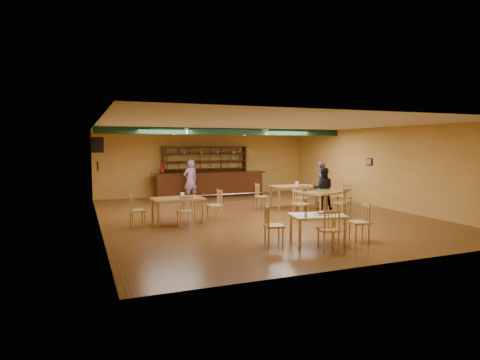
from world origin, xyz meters
name	(u,v)px	position (x,y,z in m)	size (l,w,h in m)	color
floor	(257,215)	(0.00, 0.00, 0.00)	(12.00, 12.00, 0.00)	#563518
ceiling_beam	(228,132)	(0.00, 2.80, 2.87)	(10.00, 0.30, 0.25)	#10321F
track_rail_left	(180,130)	(-1.80, 3.40, 2.94)	(0.05, 2.50, 0.05)	silver
track_rail_right	(255,131)	(1.40, 3.40, 2.94)	(0.05, 2.50, 0.05)	silver
ac_unit	(98,145)	(-4.80, 4.20, 2.35)	(0.34, 0.70, 0.48)	silver
picture_left	(98,166)	(-4.97, 1.00, 1.70)	(0.04, 0.34, 0.28)	black
picture_right	(369,162)	(4.97, 0.50, 1.70)	(0.04, 0.34, 0.28)	black
bar_counter	(209,185)	(-0.06, 5.15, 0.56)	(5.16, 0.85, 1.13)	#361B0A
back_bar_hutch	(205,171)	(-0.06, 5.78, 1.14)	(3.99, 0.40, 2.28)	#361B0A
poinsettia	(162,168)	(-2.18, 5.15, 1.37)	(0.27, 0.27, 0.48)	#B61210
dining_table_b	(293,196)	(1.98, 1.11, 0.41)	(1.63, 0.98, 0.82)	#936034
dining_table_c	(178,210)	(-2.77, -0.27, 0.38)	(1.51, 0.91, 0.76)	#936034
dining_table_d	(324,203)	(2.24, -0.55, 0.38)	(1.52, 0.91, 0.76)	#936034
near_table	(317,229)	(-0.22, -4.01, 0.34)	(1.27, 0.82, 0.68)	tan
pizza_tray	(321,214)	(-0.13, -4.01, 0.69)	(0.40, 0.40, 0.01)	silver
parmesan_shaker	(306,214)	(-0.63, -4.15, 0.74)	(0.07, 0.07, 0.11)	#EAE5C6
napkin_stack	(325,212)	(0.10, -3.83, 0.70)	(0.20, 0.15, 0.03)	white
pizza_server	(325,213)	(0.01, -3.97, 0.70)	(0.32, 0.09, 0.00)	silver
side_plate	(340,214)	(0.28, -4.19, 0.69)	(0.22, 0.22, 0.01)	white
patron_bar	(190,180)	(-1.15, 4.33, 0.86)	(0.63, 0.41, 1.72)	purple
patron_right_a	(323,188)	(2.78, 0.31, 0.76)	(0.74, 0.58, 1.53)	black
patron_right_b	(321,183)	(3.44, 1.45, 0.85)	(0.99, 0.41, 1.69)	slate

